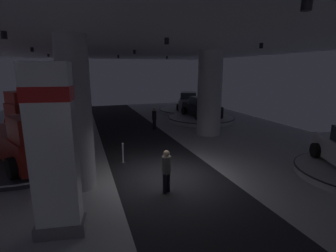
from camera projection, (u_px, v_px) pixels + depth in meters
ground at (169, 177)px, 10.44m from camera, size 24.00×44.00×0.06m
ceiling_with_spotlights at (169, 35)px, 9.21m from camera, size 24.00×44.00×0.39m
column_right at (210, 94)px, 16.65m from camera, size 1.58×1.58×5.50m
column_left at (76, 115)px, 8.98m from camera, size 1.11×1.11×5.50m
brand_sign_pylon at (54, 151)px, 6.35m from camera, size 1.35×0.84×4.53m
display_platform_deep_left at (43, 117)px, 22.59m from camera, size 6.02×6.02×0.26m
pickup_truck_deep_left at (38, 106)px, 22.11m from camera, size 5.56×4.75×2.30m
display_platform_far_right at (201, 118)px, 21.75m from camera, size 5.69×5.69×0.35m
display_car_far_right at (201, 108)px, 21.52m from camera, size 2.22×4.25×1.71m
display_platform_deep_right at (188, 110)px, 26.50m from camera, size 6.09×6.09×0.27m
display_car_deep_right at (188, 101)px, 26.34m from camera, size 3.54×4.56×1.71m
display_platform_far_left at (46, 133)px, 16.97m from camera, size 5.70×5.70×0.31m
display_car_far_left at (45, 119)px, 16.80m from camera, size 4.17×4.31×1.71m
display_platform_mid_left at (30, 161)px, 11.82m from camera, size 5.77×5.77×0.24m
pickup_truck_mid_left at (30, 141)px, 11.37m from camera, size 4.37×5.68×2.30m
visitor_walking_near at (154, 117)px, 18.38m from camera, size 0.32×0.32×1.59m
visitor_walking_far at (166, 169)px, 8.91m from camera, size 0.32×0.32×1.59m
stanchion_a at (123, 156)px, 11.84m from camera, size 0.28×0.28×1.01m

